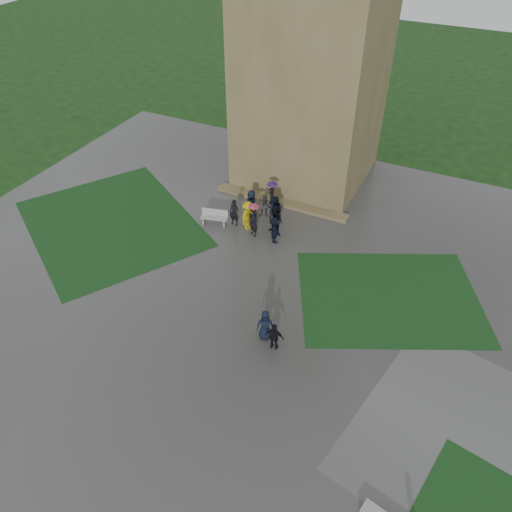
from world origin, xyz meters
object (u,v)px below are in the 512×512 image
at_px(tower, 315,41).
at_px(pedestrian_mid, 265,325).
at_px(bench, 214,217).
at_px(pedestrian_near, 275,337).

height_order(tower, pedestrian_mid, tower).
xyz_separation_m(bench, pedestrian_near, (7.34, -7.44, 0.27)).
bearing_deg(bench, tower, 56.78).
bearing_deg(tower, pedestrian_mid, -75.54).
height_order(pedestrian_mid, pedestrian_near, pedestrian_mid).
relative_size(bench, pedestrian_near, 1.13).
distance_m(tower, pedestrian_mid, 17.74).
bearing_deg(bench, pedestrian_near, -60.10).
xyz_separation_m(tower, pedestrian_mid, (3.93, -15.25, -8.16)).
bearing_deg(pedestrian_near, bench, -49.60).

